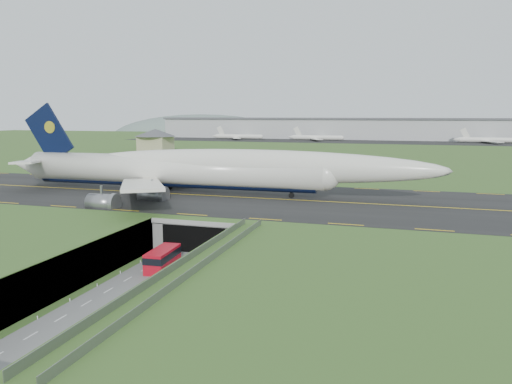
% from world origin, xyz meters
% --- Properties ---
extents(ground, '(900.00, 900.00, 0.00)m').
position_xyz_m(ground, '(0.00, 0.00, 0.00)').
color(ground, '#3E5A24').
rests_on(ground, ground).
extents(airfield_deck, '(800.00, 800.00, 6.00)m').
position_xyz_m(airfield_deck, '(0.00, 0.00, 3.00)').
color(airfield_deck, gray).
rests_on(airfield_deck, ground).
extents(trench_road, '(12.00, 75.00, 0.20)m').
position_xyz_m(trench_road, '(0.00, -7.50, 0.10)').
color(trench_road, slate).
rests_on(trench_road, ground).
extents(taxiway, '(800.00, 44.00, 0.18)m').
position_xyz_m(taxiway, '(0.00, 33.00, 6.09)').
color(taxiway, black).
rests_on(taxiway, airfield_deck).
extents(tunnel_portal, '(17.00, 22.30, 6.00)m').
position_xyz_m(tunnel_portal, '(0.00, 16.71, 3.33)').
color(tunnel_portal, gray).
rests_on(tunnel_portal, ground).
extents(guideway, '(3.00, 53.00, 7.05)m').
position_xyz_m(guideway, '(11.00, -19.11, 5.32)').
color(guideway, '#A8A8A3').
rests_on(guideway, ground).
extents(jumbo_jet, '(105.45, 65.86, 21.79)m').
position_xyz_m(jumbo_jet, '(-10.17, 34.69, 11.89)').
color(jumbo_jet, silver).
rests_on(jumbo_jet, ground).
extents(shuttle_tram, '(3.60, 8.33, 3.31)m').
position_xyz_m(shuttle_tram, '(-0.85, -1.95, 1.81)').
color(shuttle_tram, '#B80C1C').
rests_on(shuttle_tram, ground).
extents(service_building, '(20.88, 20.88, 11.09)m').
position_xyz_m(service_building, '(-85.27, 152.95, 12.57)').
color(service_building, tan).
rests_on(service_building, ground).
extents(cargo_terminal, '(320.00, 67.00, 15.60)m').
position_xyz_m(cargo_terminal, '(-0.08, 299.41, 13.96)').
color(cargo_terminal, '#B2B2B2').
rests_on(cargo_terminal, ground).
extents(distant_hills, '(700.00, 91.00, 60.00)m').
position_xyz_m(distant_hills, '(64.38, 430.00, -4.00)').
color(distant_hills, slate).
rests_on(distant_hills, ground).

